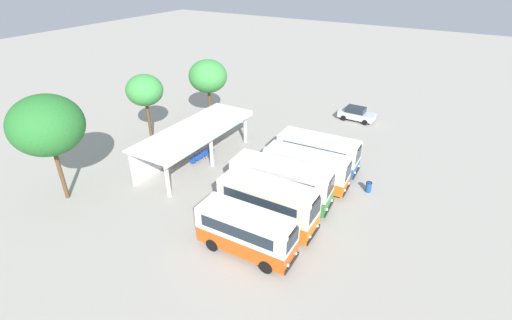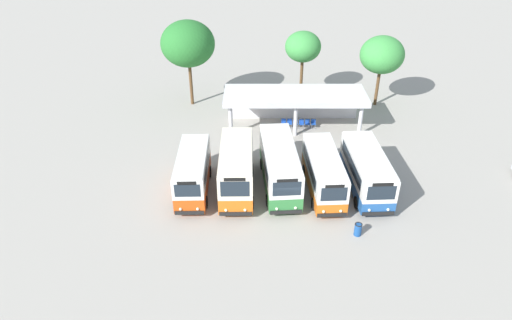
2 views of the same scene
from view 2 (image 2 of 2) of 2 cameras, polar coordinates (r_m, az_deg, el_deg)
The scene contains 17 objects.
ground_plane at distance 31.97m, azimuth 3.29°, elevation -6.13°, with size 180.00×180.00×0.00m, color #A39E93.
city_bus_nearest_orange at distance 32.93m, azimuth -8.00°, elevation -1.46°, with size 2.33×6.62×3.15m.
city_bus_second_in_row at distance 32.68m, azimuth -2.48°, elevation -1.05°, with size 2.52×7.17×3.51m.
city_bus_middle_cream at distance 33.26m, azimuth 3.02°, elevation -0.63°, with size 2.89×8.10×3.32m.
city_bus_fourth_amber at distance 33.03m, azimuth 8.56°, elevation -1.46°, with size 2.51×7.26×3.09m.
city_bus_fifth_blue at distance 33.83m, azimuth 13.82°, elevation -1.22°, with size 2.71×7.39×3.10m.
terminal_canopy at distance 42.19m, azimuth 4.86°, elevation 7.68°, with size 12.92×4.50×3.40m.
waiting_chair_end_by_column at distance 42.31m, azimuth 3.53°, elevation 4.77°, with size 0.45×0.45×0.86m.
waiting_chair_second_from_end at distance 42.35m, azimuth 4.28°, elevation 4.76°, with size 0.45×0.45×0.86m.
waiting_chair_middle_seat at distance 42.39m, azimuth 5.03°, elevation 4.75°, with size 0.45×0.45×0.86m.
waiting_chair_fourth_seat at distance 42.37m, azimuth 5.78°, elevation 4.70°, with size 0.45×0.45×0.86m.
waiting_chair_fifth_seat at distance 42.43m, azimuth 6.53°, elevation 4.69°, with size 0.45×0.45×0.86m.
waiting_chair_far_end_seat at distance 42.51m, azimuth 7.27°, elevation 4.70°, with size 0.45×0.45×0.86m.
roadside_tree_behind_canopy at distance 47.48m, azimuth 5.97°, elevation 14.04°, with size 3.67×3.67×7.01m.
roadside_tree_east_of_canopy at distance 46.92m, azimuth 15.66°, elevation 12.68°, with size 4.32×4.32×7.14m.
roadside_tree_west_of_canopy at distance 45.59m, azimuth -8.62°, elevation 14.33°, with size 5.28×5.28×8.59m.
litter_bin_apron at distance 30.18m, azimuth 12.78°, elevation -8.55°, with size 0.49×0.49×0.90m.
Camera 2 is at (-1.83, -25.31, 19.44)m, focal length 31.61 mm.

